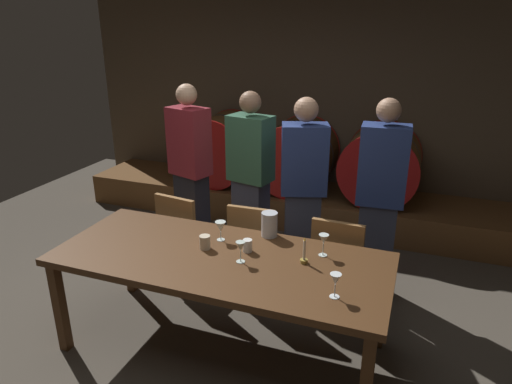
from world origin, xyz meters
TOP-DOWN VIEW (x-y plane):
  - ground_plane at (0.00, 0.00)m, footprint 7.69×7.69m
  - back_wall at (0.00, 3.09)m, footprint 5.92×0.24m
  - barrel_shelf at (0.00, 2.54)m, footprint 5.32×0.90m
  - wine_barrel_left at (-0.98, 2.54)m, footprint 0.86×0.76m
  - wine_barrel_center at (0.00, 2.54)m, footprint 0.86×0.76m
  - wine_barrel_right at (0.96, 2.54)m, footprint 0.86×0.76m
  - dining_table at (0.14, 0.03)m, footprint 2.32×0.96m
  - chair_left at (-0.55, 0.74)m, footprint 0.45×0.45m
  - chair_center at (0.13, 0.75)m, footprint 0.41×0.41m
  - chair_right at (0.85, 0.72)m, footprint 0.42×0.42m
  - guest_far_left at (-0.73, 1.24)m, footprint 0.44×0.34m
  - guest_center_left at (-0.07, 1.17)m, footprint 0.42×0.32m
  - guest_center_right at (0.45, 1.06)m, footprint 0.44×0.35m
  - guest_far_right at (1.08, 1.13)m, footprint 0.39×0.26m
  - candle_center at (0.71, 0.14)m, footprint 0.05×0.05m
  - pitcher at (0.35, 0.45)m, footprint 0.12×0.12m
  - wine_glass_far_left at (0.04, 0.25)m, footprint 0.08×0.08m
  - wine_glass_center_left at (0.30, -0.00)m, footprint 0.06×0.06m
  - wine_glass_center_right at (0.80, 0.28)m, footprint 0.07×0.07m
  - wine_glass_far_right at (0.98, -0.20)m, footprint 0.07×0.07m
  - cup_left at (-0.01, 0.09)m, footprint 0.08×0.08m
  - cup_right at (0.29, 0.15)m, footprint 0.07×0.07m

SIDE VIEW (x-z plane):
  - ground_plane at x=0.00m, z-range 0.00..0.00m
  - barrel_shelf at x=0.00m, z-range 0.00..0.37m
  - chair_left at x=-0.55m, z-range 0.05..0.93m
  - chair_center at x=0.13m, z-range 0.05..0.93m
  - chair_right at x=0.85m, z-range 0.05..0.93m
  - dining_table at x=0.14m, z-range 0.31..1.07m
  - wine_barrel_left at x=-0.98m, z-range 0.36..1.22m
  - wine_barrel_center at x=0.00m, z-range 0.36..1.22m
  - wine_barrel_right at x=0.96m, z-range 0.36..1.22m
  - cup_right at x=0.29m, z-range 0.76..0.85m
  - cup_left at x=-0.01m, z-range 0.76..0.86m
  - candle_center at x=0.71m, z-range 0.72..0.91m
  - pitcher at x=0.35m, z-range 0.76..0.95m
  - wine_glass_far_left at x=0.04m, z-range 0.79..0.94m
  - wine_glass_center_left at x=0.30m, z-range 0.79..0.94m
  - wine_glass_far_right at x=0.98m, z-range 0.80..0.95m
  - wine_glass_center_right at x=0.80m, z-range 0.80..0.96m
  - guest_center_right at x=0.45m, z-range 0.02..1.74m
  - guest_center_left at x=-0.07m, z-range 0.02..1.74m
  - guest_far_right at x=1.08m, z-range 0.02..1.75m
  - guest_far_left at x=-0.73m, z-range 0.02..1.77m
  - back_wall at x=0.00m, z-range 0.00..2.69m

